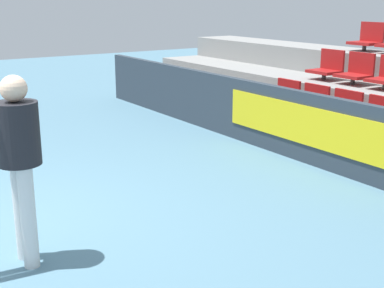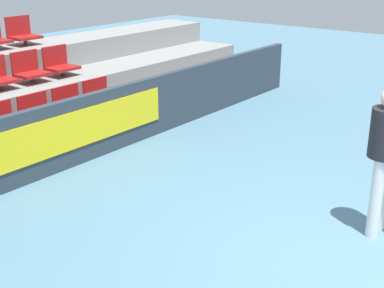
% 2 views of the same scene
% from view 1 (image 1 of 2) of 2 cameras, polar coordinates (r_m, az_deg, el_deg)
% --- Properties ---
extents(barrier_wall, '(11.70, 0.14, 0.97)m').
position_cam_1_polar(barrier_wall, '(7.42, 12.19, 1.72)').
color(barrier_wall, '#2D3842').
rests_on(barrier_wall, ground).
extents(bleacher_tier_front, '(11.30, 0.97, 0.43)m').
position_cam_1_polar(bleacher_tier_front, '(7.89, 14.96, 0.33)').
color(bleacher_tier_front, gray).
rests_on(bleacher_tier_front, ground).
extents(bleacher_tier_middle, '(11.30, 0.97, 0.85)m').
position_cam_1_polar(bleacher_tier_middle, '(8.58, 19.39, 2.62)').
color(bleacher_tier_middle, gray).
rests_on(bleacher_tier_middle, ground).
extents(stadium_chair_0, '(0.49, 0.40, 0.50)m').
position_cam_1_polar(stadium_chair_0, '(8.71, 9.72, 4.87)').
color(stadium_chair_0, '#333333').
rests_on(stadium_chair_0, bleacher_tier_front).
extents(stadium_chair_1, '(0.49, 0.40, 0.50)m').
position_cam_1_polar(stadium_chair_1, '(8.29, 12.59, 4.18)').
color(stadium_chair_1, '#333333').
rests_on(stadium_chair_1, bleacher_tier_front).
extents(stadium_chair_2, '(0.49, 0.40, 0.50)m').
position_cam_1_polar(stadium_chair_2, '(7.89, 15.75, 3.41)').
color(stadium_chair_2, '#333333').
rests_on(stadium_chair_2, bleacher_tier_front).
extents(stadium_chair_3, '(0.49, 0.40, 0.50)m').
position_cam_1_polar(stadium_chair_3, '(7.51, 19.23, 2.55)').
color(stadium_chair_3, '#333333').
rests_on(stadium_chair_3, bleacher_tier_front).
extents(stadium_chair_5, '(0.49, 0.40, 0.50)m').
position_cam_1_polar(stadium_chair_5, '(9.33, 14.24, 7.96)').
color(stadium_chair_5, '#333333').
rests_on(stadium_chair_5, bleacher_tier_middle).
extents(stadium_chair_6, '(0.49, 0.40, 0.50)m').
position_cam_1_polar(stadium_chair_6, '(8.94, 17.13, 7.44)').
color(stadium_chair_6, '#333333').
rests_on(stadium_chair_6, bleacher_tier_middle).
extents(stadium_chair_10, '(0.49, 0.40, 0.50)m').
position_cam_1_polar(stadium_chair_10, '(10.03, 18.23, 10.60)').
color(stadium_chair_10, '#333333').
rests_on(stadium_chair_10, bleacher_tier_back).
extents(tennis_player, '(0.35, 1.61, 1.61)m').
position_cam_1_polar(tennis_player, '(4.54, -18.90, -0.52)').
color(tennis_player, silver).
rests_on(tennis_player, ground).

